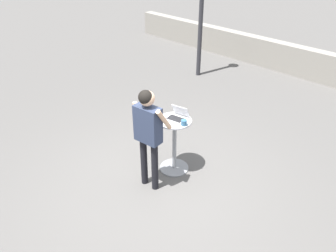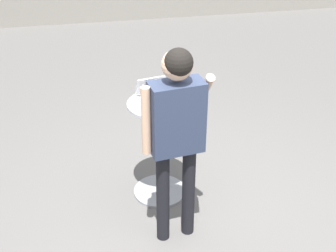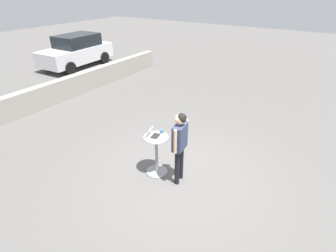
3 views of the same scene
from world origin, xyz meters
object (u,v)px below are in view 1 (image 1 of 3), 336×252
coffee_mug (184,123)px  standing_person (148,128)px  laptop (177,116)px  cafe_table (174,143)px

coffee_mug → standing_person: (-0.19, -0.59, 0.08)m
laptop → standing_person: standing_person is taller
standing_person → cafe_table: bearing=92.7°
standing_person → coffee_mug: bearing=72.4°
cafe_table → standing_person: size_ratio=0.57×
laptop → standing_person: size_ratio=0.21×
cafe_table → coffee_mug: 0.55m
laptop → standing_person: 0.68m
coffee_mug → standing_person: standing_person is taller
cafe_table → laptop: (-0.01, 0.07, 0.51)m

